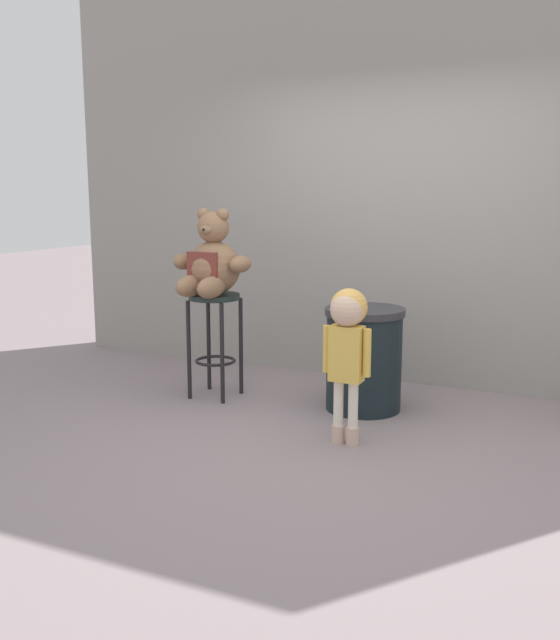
{
  "coord_description": "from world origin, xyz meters",
  "views": [
    {
      "loc": [
        1.6,
        -3.87,
        1.58
      ],
      "look_at": [
        -0.49,
        0.53,
        0.67
      ],
      "focal_mm": 40.06,
      "sensor_mm": 36.0,
      "label": 1
    }
  ],
  "objects_px": {
    "child_walking": "(347,332)",
    "teddy_bear": "(212,264)",
    "trash_bin": "(364,359)",
    "bar_stool_with_teddy": "(215,324)"
  },
  "relations": [
    {
      "from": "teddy_bear",
      "to": "child_walking",
      "type": "height_order",
      "value": "teddy_bear"
    },
    {
      "from": "bar_stool_with_teddy",
      "to": "trash_bin",
      "type": "distance_m",
      "value": 1.16
    },
    {
      "from": "child_walking",
      "to": "bar_stool_with_teddy",
      "type": "bearing_deg",
      "value": -41.25
    },
    {
      "from": "bar_stool_with_teddy",
      "to": "trash_bin",
      "type": "bearing_deg",
      "value": 8.84
    },
    {
      "from": "child_walking",
      "to": "teddy_bear",
      "type": "bearing_deg",
      "value": -40.0
    },
    {
      "from": "teddy_bear",
      "to": "trash_bin",
      "type": "distance_m",
      "value": 1.32
    },
    {
      "from": "bar_stool_with_teddy",
      "to": "child_walking",
      "type": "distance_m",
      "value": 1.38
    },
    {
      "from": "bar_stool_with_teddy",
      "to": "child_walking",
      "type": "height_order",
      "value": "child_walking"
    },
    {
      "from": "teddy_bear",
      "to": "bar_stool_with_teddy",
      "type": "bearing_deg",
      "value": 90.0
    },
    {
      "from": "trash_bin",
      "to": "child_walking",
      "type": "bearing_deg",
      "value": -79.6
    }
  ]
}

